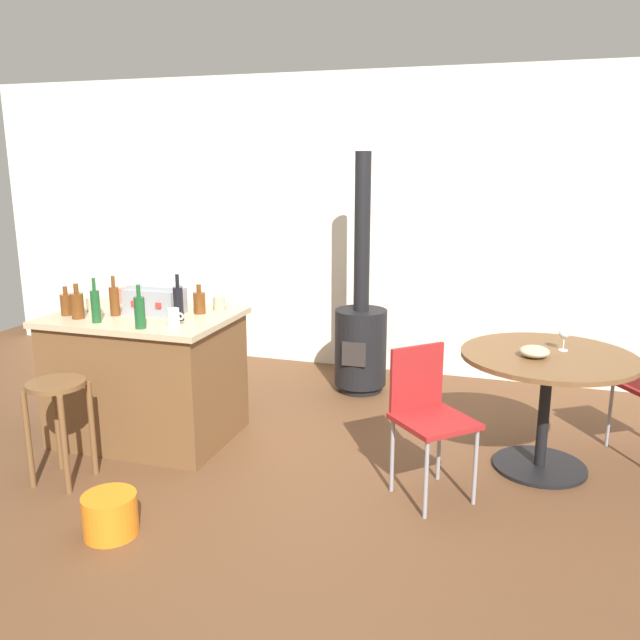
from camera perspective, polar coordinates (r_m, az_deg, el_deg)
The scene contains 22 objects.
ground_plane at distance 4.18m, azimuth -3.41°, elevation -13.70°, with size 8.80×8.80×0.00m, color brown.
back_wall at distance 6.06m, azimuth 4.69°, elevation 8.22°, with size 8.00×0.10×2.70m, color silver.
kitchen_island at distance 4.77m, azimuth -14.86°, elevation -4.75°, with size 1.23×0.89×0.90m.
wooden_stool at distance 4.27m, azimuth -21.88°, elevation -7.13°, with size 0.34×0.34×0.64m.
dining_table at distance 4.32m, azimuth 19.17°, elevation -5.08°, with size 1.07×1.07×0.76m.
folding_chair_near at distance 3.86m, azimuth 9.38°, elevation -7.72°, with size 0.57×0.57×0.88m.
wood_stove at distance 5.53m, azimuth 3.57°, elevation -1.23°, with size 0.44×0.45×2.00m.
toolbox at distance 4.63m, azimuth -14.20°, elevation 1.69°, with size 0.38×0.23×0.20m.
bottle_0 at distance 4.57m, azimuth -10.49°, elevation 1.54°, with size 0.08×0.08×0.20m.
bottle_1 at distance 4.39m, azimuth -12.26°, elevation 1.49°, with size 0.06×0.06×0.31m.
bottle_2 at distance 4.24m, azimuth -15.46°, elevation 0.71°, with size 0.07×0.07×0.28m.
bottle_3 at distance 4.64m, azimuth -20.41°, elevation 1.23°, with size 0.08×0.08×0.24m.
bottle_4 at distance 4.64m, azimuth -17.51°, elevation 1.65°, with size 0.07×0.07×0.27m.
bottle_5 at distance 4.77m, azimuth -21.26°, elevation 1.30°, with size 0.08×0.08×0.20m.
bottle_6 at distance 4.48m, azimuth -19.01°, elevation 1.22°, with size 0.06×0.06×0.29m.
cup_0 at distance 5.07m, azimuth -16.73°, elevation 2.07°, with size 0.12×0.08×0.11m.
cup_1 at distance 4.29m, azimuth -12.64°, elevation 0.30°, with size 0.11×0.07×0.11m.
cup_2 at distance 4.65m, azimuth -8.78°, elevation 1.44°, with size 0.12×0.08×0.10m.
cup_3 at distance 4.86m, azimuth -19.26°, elevation 1.31°, with size 0.11×0.07×0.09m.
wine_glass at distance 4.35m, azimuth 20.56°, elevation -1.16°, with size 0.07×0.07×0.14m.
serving_bowl at distance 4.17m, azimuth 18.22°, elevation -2.63°, with size 0.18×0.18×0.07m, color tan.
plastic_bucket at distance 3.75m, azimuth -17.84°, elevation -15.88°, with size 0.28×0.28×0.22m, color orange.
Camera 1 is at (1.35, -3.46, 1.92)m, focal length 36.66 mm.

